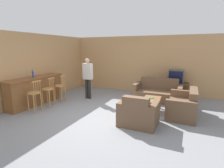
% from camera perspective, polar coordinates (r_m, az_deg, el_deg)
% --- Properties ---
extents(ground_plane, '(24.00, 24.00, 0.00)m').
position_cam_1_polar(ground_plane, '(5.33, -2.90, -10.93)').
color(ground_plane, gray).
extents(wall_back, '(9.40, 0.08, 2.60)m').
position_cam_1_polar(wall_back, '(8.34, 8.51, 6.33)').
color(wall_back, tan).
rests_on(wall_back, ground_plane).
extents(wall_left, '(0.08, 8.62, 2.60)m').
position_cam_1_polar(wall_left, '(7.93, -19.64, 5.53)').
color(wall_left, tan).
rests_on(wall_left, ground_plane).
extents(bar_counter, '(0.55, 2.31, 1.01)m').
position_cam_1_polar(bar_counter, '(7.04, -23.57, -1.96)').
color(bar_counter, brown).
rests_on(bar_counter, ground_plane).
extents(bar_chair_near, '(0.42, 0.42, 1.04)m').
position_cam_1_polar(bar_chair_near, '(6.19, -23.99, -3.30)').
color(bar_chair_near, '#B77F42').
rests_on(bar_chair_near, ground_plane).
extents(bar_chair_mid, '(0.46, 0.46, 1.04)m').
position_cam_1_polar(bar_chair_mid, '(6.59, -20.08, -2.14)').
color(bar_chair_mid, '#B77F42').
rests_on(bar_chair_mid, ground_plane).
extents(bar_chair_far, '(0.42, 0.42, 1.04)m').
position_cam_1_polar(bar_chair_far, '(7.04, -16.50, -1.07)').
color(bar_chair_far, '#B77F42').
rests_on(bar_chair_far, ground_plane).
extents(couch_far, '(1.81, 0.88, 0.87)m').
position_cam_1_polar(couch_far, '(7.14, 14.69, -2.87)').
color(couch_far, brown).
rests_on(couch_far, ground_plane).
extents(armchair_near, '(0.99, 0.84, 0.85)m').
position_cam_1_polar(armchair_near, '(4.80, 8.57, -9.68)').
color(armchair_near, brown).
rests_on(armchair_near, ground_plane).
extents(loveseat_right, '(0.81, 1.49, 0.84)m').
position_cam_1_polar(loveseat_right, '(5.84, 22.31, -6.62)').
color(loveseat_right, brown).
rests_on(loveseat_right, ground_plane).
extents(coffee_table, '(0.54, 0.87, 0.43)m').
position_cam_1_polar(coffee_table, '(5.87, 12.68, -5.37)').
color(coffee_table, brown).
rests_on(coffee_table, ground_plane).
extents(tv_unit, '(1.04, 0.53, 0.62)m').
position_cam_1_polar(tv_unit, '(7.83, 19.88, -1.90)').
color(tv_unit, '#513823').
rests_on(tv_unit, ground_plane).
extents(tv, '(0.60, 0.42, 0.55)m').
position_cam_1_polar(tv, '(7.71, 20.17, 2.34)').
color(tv, '#4C4C4C').
rests_on(tv, tv_unit).
extents(bottle, '(0.06, 0.06, 0.31)m').
position_cam_1_polar(bottle, '(6.84, -24.42, 3.13)').
color(bottle, '#234293').
rests_on(bottle, bar_counter).
extents(book_on_table, '(0.22, 0.15, 0.02)m').
position_cam_1_polar(book_on_table, '(5.93, 12.42, -4.36)').
color(book_on_table, '#33704C').
rests_on(book_on_table, coffee_table).
extents(person_by_window, '(0.51, 0.20, 1.65)m').
position_cam_1_polar(person_by_window, '(7.15, -7.94, 2.62)').
color(person_by_window, black).
rests_on(person_by_window, ground_plane).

